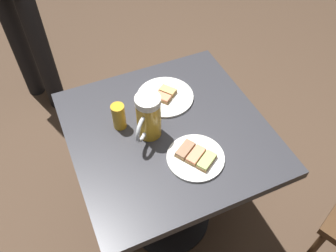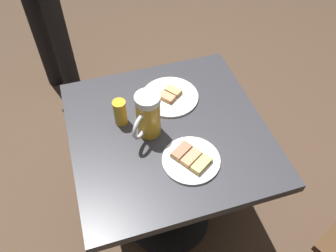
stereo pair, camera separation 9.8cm
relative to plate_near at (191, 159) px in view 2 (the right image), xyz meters
name	(u,v)px [view 2 (the right image)]	position (x,y,z in m)	size (l,w,h in m)	color
ground_plane	(168,215)	(-0.04, 0.16, -0.73)	(6.00, 6.00, 0.00)	#4C3828
cafe_table	(168,154)	(-0.04, 0.16, -0.17)	(0.74, 0.75, 0.72)	black
plate_near	(191,159)	(0.00, 0.00, 0.00)	(0.21, 0.21, 0.03)	white
plate_far	(170,96)	(0.02, 0.33, 0.00)	(0.23, 0.23, 0.03)	white
beer_mug	(148,116)	(-0.11, 0.17, 0.08)	(0.13, 0.13, 0.18)	gold
beer_glass_small	(120,112)	(-0.20, 0.25, 0.04)	(0.05, 0.05, 0.11)	gold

